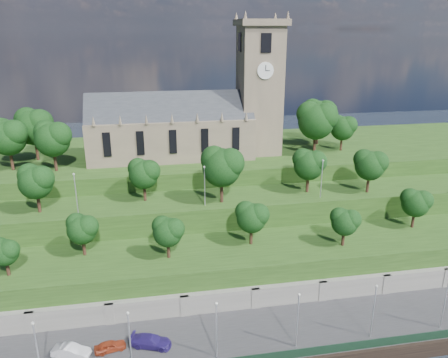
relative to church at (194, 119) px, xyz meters
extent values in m
cube|color=#2D2D30|center=(-0.79, -39.98, -21.52)|extent=(160.00, 12.00, 2.00)
cube|color=slate|center=(-0.79, -33.98, -20.02)|extent=(160.00, 2.00, 5.00)
cube|color=slate|center=(-25.79, -34.78, -20.02)|extent=(1.20, 0.60, 5.00)
cube|color=slate|center=(-15.79, -34.78, -20.02)|extent=(1.20, 0.60, 5.00)
cube|color=slate|center=(-5.79, -34.78, -20.02)|extent=(1.20, 0.60, 5.00)
cube|color=slate|center=(4.21, -34.78, -20.02)|extent=(1.20, 0.60, 5.00)
cube|color=slate|center=(14.21, -34.78, -20.02)|extent=(1.20, 0.60, 5.00)
cube|color=slate|center=(24.21, -34.78, -20.02)|extent=(1.20, 0.60, 5.00)
cube|color=slate|center=(34.21, -34.78, -20.02)|extent=(1.20, 0.60, 5.00)
cube|color=#224216|center=(-0.79, -27.98, -18.52)|extent=(160.00, 12.00, 8.00)
cube|color=#224216|center=(-0.79, -16.98, -16.52)|extent=(160.00, 10.00, 12.00)
cube|color=#224216|center=(-0.79, 4.02, -15.02)|extent=(160.00, 32.00, 15.00)
cube|color=#6C5D4B|center=(-4.79, 0.02, -3.52)|extent=(32.00, 12.00, 8.00)
cube|color=#272B30|center=(-4.79, 0.02, 0.48)|extent=(32.00, 10.18, 10.18)
cone|color=#6C5D4B|center=(-18.79, -5.98, 1.38)|extent=(0.70, 0.70, 1.80)
cone|color=#6C5D4B|center=(-14.12, -5.98, 1.38)|extent=(0.70, 0.70, 1.80)
cone|color=#6C5D4B|center=(-9.46, -5.98, 1.38)|extent=(0.70, 0.70, 1.80)
cone|color=#6C5D4B|center=(-4.79, -5.98, 1.38)|extent=(0.70, 0.70, 1.80)
cone|color=#6C5D4B|center=(-0.12, -5.98, 1.38)|extent=(0.70, 0.70, 1.80)
cone|color=#6C5D4B|center=(4.54, -5.98, 1.38)|extent=(0.70, 0.70, 1.80)
cone|color=#6C5D4B|center=(9.21, -5.98, 1.38)|extent=(0.70, 0.70, 1.80)
cube|color=black|center=(-16.79, -6.06, -3.02)|extent=(1.40, 0.25, 4.50)
cube|color=black|center=(-10.79, -6.06, -3.02)|extent=(1.40, 0.25, 4.50)
cube|color=black|center=(-4.79, -6.06, -3.02)|extent=(1.40, 0.25, 4.50)
cube|color=black|center=(1.21, -6.06, -3.02)|extent=(1.40, 0.25, 4.50)
cube|color=black|center=(7.21, -6.06, -3.02)|extent=(1.40, 0.25, 4.50)
cube|color=#6C5D4B|center=(13.21, 0.02, 4.98)|extent=(8.00, 8.00, 25.00)
cube|color=#6C5D4B|center=(13.21, 0.02, 18.08)|extent=(9.20, 9.20, 1.20)
cone|color=#6C5D4B|center=(9.21, -3.98, 19.28)|extent=(0.80, 0.80, 1.60)
cone|color=#6C5D4B|center=(9.21, 4.02, 19.28)|extent=(0.80, 0.80, 1.60)
cone|color=#6C5D4B|center=(17.21, -3.98, 19.28)|extent=(0.80, 0.80, 1.60)
cone|color=#6C5D4B|center=(17.21, 4.02, 19.28)|extent=(0.80, 0.80, 1.60)
cube|color=black|center=(13.21, -4.06, 14.48)|extent=(2.00, 0.25, 3.50)
cube|color=black|center=(13.21, 4.10, 14.48)|extent=(2.00, 0.25, 3.50)
cube|color=black|center=(9.13, 0.02, 14.48)|extent=(0.25, 2.00, 3.50)
cube|color=black|center=(17.29, 0.02, 14.48)|extent=(0.25, 2.00, 3.50)
cylinder|color=white|center=(13.21, -4.10, 9.48)|extent=(3.20, 0.30, 3.20)
cylinder|color=white|center=(17.33, 0.02, 9.48)|extent=(0.30, 3.20, 3.20)
cube|color=black|center=(13.21, -4.28, 9.98)|extent=(0.12, 0.05, 1.10)
cube|color=black|center=(13.61, -4.28, 9.48)|extent=(0.80, 0.05, 0.12)
cylinder|color=black|center=(-28.95, -29.98, -13.37)|extent=(0.46, 0.46, 2.31)
sphere|color=black|center=(-28.95, -29.98, -11.14)|extent=(3.59, 3.59, 3.59)
sphere|color=black|center=(-28.23, -30.34, -10.60)|extent=(2.69, 2.69, 2.69)
sphere|color=black|center=(-29.58, -29.54, -10.42)|extent=(2.51, 2.51, 2.51)
cylinder|color=black|center=(-19.53, -25.98, -13.14)|extent=(0.48, 0.48, 2.77)
sphere|color=black|center=(-19.53, -25.98, -10.46)|extent=(4.31, 4.31, 4.31)
sphere|color=black|center=(-18.67, -26.42, -9.81)|extent=(3.23, 3.23, 3.23)
sphere|color=black|center=(-20.29, -25.45, -9.59)|extent=(3.02, 3.02, 3.02)
cylinder|color=black|center=(-7.40, -28.98, -13.16)|extent=(0.48, 0.48, 2.73)
sphere|color=black|center=(-7.40, -28.98, -10.52)|extent=(4.24, 4.24, 4.24)
sphere|color=black|center=(-6.55, -29.41, -9.88)|extent=(3.18, 3.18, 3.18)
sphere|color=black|center=(-8.14, -28.45, -9.67)|extent=(2.97, 2.97, 2.97)
cylinder|color=black|center=(5.35, -26.98, -13.04)|extent=(0.49, 0.49, 2.96)
sphere|color=black|center=(5.35, -26.98, -10.18)|extent=(4.61, 4.61, 4.61)
sphere|color=black|center=(6.28, -27.45, -9.49)|extent=(3.46, 3.46, 3.46)
sphere|color=black|center=(4.55, -26.41, -9.26)|extent=(3.23, 3.23, 3.23)
cylinder|color=black|center=(19.08, -29.98, -13.22)|extent=(0.48, 0.48, 2.61)
sphere|color=black|center=(19.08, -29.98, -10.70)|extent=(4.05, 4.05, 4.05)
sphere|color=black|center=(19.89, -30.39, -10.09)|extent=(3.04, 3.04, 3.04)
sphere|color=black|center=(18.37, -29.48, -9.89)|extent=(2.84, 2.84, 2.84)
cylinder|color=black|center=(33.35, -25.98, -13.07)|extent=(0.49, 0.49, 2.90)
sphere|color=black|center=(33.35, -25.98, -10.27)|extent=(4.51, 4.51, 4.51)
sphere|color=black|center=(34.25, -26.44, -9.60)|extent=(3.38, 3.38, 3.38)
sphere|color=black|center=(32.56, -25.42, -9.37)|extent=(3.15, 3.15, 3.15)
cylinder|color=black|center=(-26.88, -17.98, -8.83)|extent=(0.51, 0.51, 3.38)
sphere|color=black|center=(-26.88, -17.98, -5.57)|extent=(5.26, 5.26, 5.26)
sphere|color=black|center=(-25.83, -18.51, -4.78)|extent=(3.94, 3.94, 3.94)
sphere|color=black|center=(-27.80, -17.33, -4.52)|extent=(3.68, 3.68, 3.68)
cylinder|color=black|center=(-10.43, -15.98, -8.95)|extent=(0.50, 0.50, 3.15)
sphere|color=black|center=(-10.43, -15.98, -5.91)|extent=(4.89, 4.89, 4.89)
sphere|color=black|center=(-9.45, -16.47, -5.17)|extent=(3.67, 3.67, 3.67)
sphere|color=black|center=(-11.29, -15.37, -4.93)|extent=(3.43, 3.43, 3.43)
cylinder|color=black|center=(2.17, -18.98, -8.47)|extent=(0.54, 0.54, 4.11)
sphere|color=black|center=(2.17, -18.98, -4.50)|extent=(6.39, 6.39, 6.39)
sphere|color=black|center=(3.45, -19.62, -3.54)|extent=(4.79, 4.79, 4.79)
sphere|color=black|center=(1.06, -18.19, -3.22)|extent=(4.47, 4.47, 4.47)
cylinder|color=black|center=(17.95, -16.98, -8.84)|extent=(0.51, 0.51, 3.37)
sphere|color=black|center=(17.95, -16.98, -5.58)|extent=(5.24, 5.24, 5.24)
sphere|color=black|center=(18.99, -17.51, -4.79)|extent=(3.93, 3.93, 3.93)
sphere|color=black|center=(17.03, -16.33, -4.53)|extent=(3.67, 3.67, 3.67)
cylinder|color=black|center=(28.39, -18.98, -8.85)|extent=(0.51, 0.51, 3.34)
sphere|color=black|center=(28.39, -18.98, -5.63)|extent=(5.19, 5.19, 5.19)
sphere|color=black|center=(29.43, -19.50, -4.85)|extent=(3.89, 3.89, 3.89)
sphere|color=black|center=(27.49, -18.34, -4.59)|extent=(3.63, 3.63, 3.63)
cylinder|color=black|center=(-34.00, -3.98, -5.47)|extent=(0.54, 0.54, 4.09)
sphere|color=black|center=(-34.00, -3.98, -1.52)|extent=(6.37, 6.37, 6.37)
sphere|color=black|center=(-32.73, -4.62, -0.56)|extent=(4.78, 4.78, 4.78)
sphere|color=black|center=(-35.12, -3.19, -0.24)|extent=(4.46, 4.46, 4.46)
cylinder|color=black|center=(-30.89, 2.02, -5.31)|extent=(0.56, 0.56, 4.42)
sphere|color=black|center=(-30.89, 2.02, -1.03)|extent=(6.88, 6.88, 6.88)
sphere|color=black|center=(-29.52, 1.33, 0.00)|extent=(5.16, 5.16, 5.16)
sphere|color=black|center=(-32.10, 2.88, 0.34)|extent=(4.82, 4.82, 4.82)
cylinder|color=black|center=(-26.09, -5.98, -5.53)|extent=(0.54, 0.54, 3.97)
sphere|color=black|center=(-26.09, -5.98, -1.69)|extent=(6.18, 6.18, 6.18)
sphere|color=black|center=(-24.85, -6.60, -0.77)|extent=(4.64, 4.64, 4.64)
sphere|color=black|center=(-27.17, -5.21, -0.46)|extent=(4.33, 4.33, 4.33)
cylinder|color=black|center=(24.09, -3.98, -5.20)|extent=(0.57, 0.57, 4.65)
sphere|color=black|center=(24.09, -3.98, -0.71)|extent=(7.23, 7.23, 7.23)
sphere|color=black|center=(25.54, -4.71, 0.38)|extent=(5.42, 5.42, 5.42)
sphere|color=black|center=(22.83, -3.08, 0.74)|extent=(5.06, 5.06, 5.06)
cylinder|color=black|center=(27.85, 4.02, -5.36)|extent=(0.55, 0.55, 4.32)
sphere|color=black|center=(27.85, 4.02, -1.19)|extent=(6.72, 6.72, 6.72)
sphere|color=black|center=(29.19, 3.34, -0.18)|extent=(5.04, 5.04, 5.04)
sphere|color=black|center=(26.67, 4.85, 0.16)|extent=(4.70, 4.70, 4.70)
cylinder|color=black|center=(30.87, -1.98, -5.90)|extent=(0.50, 0.50, 3.23)
sphere|color=black|center=(30.87, -1.98, -2.78)|extent=(5.03, 5.03, 5.03)
sphere|color=black|center=(31.88, -2.49, -2.02)|extent=(3.77, 3.77, 3.77)
sphere|color=black|center=(29.99, -1.36, -1.77)|extent=(3.52, 3.52, 3.52)
cylinder|color=#B2B2B7|center=(-22.79, -43.48, -16.84)|extent=(0.16, 0.16, 7.37)
sphere|color=silver|center=(-22.79, -43.48, -13.03)|extent=(0.36, 0.36, 0.36)
cylinder|color=#B2B2B7|center=(-12.79, -43.48, -16.84)|extent=(0.16, 0.16, 7.37)
sphere|color=silver|center=(-12.79, -43.48, -13.03)|extent=(0.36, 0.36, 0.36)
cylinder|color=#B2B2B7|center=(-2.79, -43.48, -16.84)|extent=(0.16, 0.16, 7.37)
sphere|color=silver|center=(-2.79, -43.48, -13.03)|extent=(0.36, 0.36, 0.36)
cylinder|color=#B2B2B7|center=(7.21, -43.48, -16.84)|extent=(0.16, 0.16, 7.37)
sphere|color=silver|center=(7.21, -43.48, -13.03)|extent=(0.36, 0.36, 0.36)
cylinder|color=#B2B2B7|center=(17.21, -43.48, -16.84)|extent=(0.16, 0.16, 7.37)
sphere|color=silver|center=(17.21, -43.48, -13.03)|extent=(0.36, 0.36, 0.36)
cylinder|color=#B2B2B7|center=(27.21, -43.48, -16.84)|extent=(0.16, 0.16, 7.37)
cylinder|color=#B2B2B7|center=(-20.79, -19.98, -7.28)|extent=(0.16, 0.16, 6.48)
sphere|color=silver|center=(-20.79, -19.98, -3.92)|extent=(0.36, 0.36, 0.36)
cylinder|color=#B2B2B7|center=(-0.79, -19.98, -7.28)|extent=(0.16, 0.16, 6.48)
sphere|color=silver|center=(-0.79, -19.98, -3.92)|extent=(0.36, 0.36, 0.36)
cylinder|color=#B2B2B7|center=(19.21, -19.98, -7.28)|extent=(0.16, 0.16, 6.48)
sphere|color=silver|center=(19.21, -19.98, -3.92)|extent=(0.36, 0.36, 0.36)
imported|color=#953318|center=(-15.47, -40.14, -19.87)|extent=(4.05, 2.31, 1.30)
imported|color=silver|center=(-20.01, -40.34, -19.77)|extent=(4.82, 2.88, 1.50)
imported|color=navy|center=(-10.51, -40.25, -19.78)|extent=(5.52, 3.68, 1.49)
camera|label=1|loc=(-9.55, -85.77, 16.90)|focal=35.00mm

